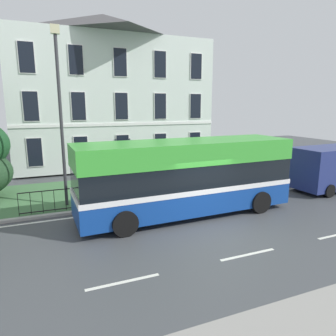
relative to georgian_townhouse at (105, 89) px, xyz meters
The scene contains 6 objects.
ground_plane 17.15m from the georgian_townhouse, 88.01° to the right, with size 60.00×56.00×0.18m.
georgian_townhouse is the anchor object (origin of this frame).
iron_verge_railing 13.86m from the georgian_townhouse, 90.00° to the right, with size 12.59×0.04×0.97m.
single_decker_bus 15.51m from the georgian_townhouse, 88.61° to the right, with size 9.31×2.82×3.17m.
white_panel_van 17.90m from the georgian_townhouse, 56.67° to the right, with size 5.23×2.42×2.39m.
street_lamp_post 12.90m from the georgian_townhouse, 109.80° to the right, with size 0.36×0.24×7.73m.
Camera 1 is at (-5.68, -9.01, 4.60)m, focal length 32.58 mm.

